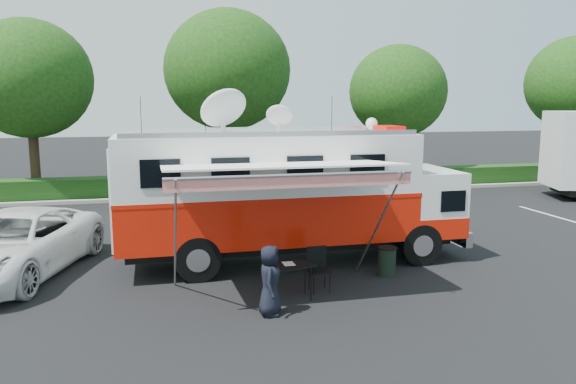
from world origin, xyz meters
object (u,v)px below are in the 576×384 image
command_truck (289,193)px  folding_table (291,266)px  trash_bin (387,261)px  white_suv (15,276)px

command_truck → folding_table: bearing=-103.0°
folding_table → trash_bin: 3.07m
command_truck → trash_bin: command_truck is taller
white_suv → folding_table: 7.37m
trash_bin → white_suv: bearing=166.7°
command_truck → folding_table: 3.23m
command_truck → trash_bin: size_ratio=12.83×
trash_bin → command_truck: bearing=140.3°
folding_table → trash_bin: (2.83, 1.13, -0.39)m
white_suv → folding_table: size_ratio=5.35×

